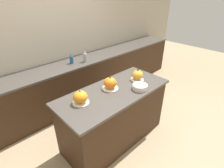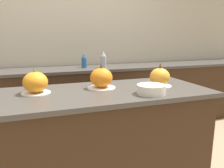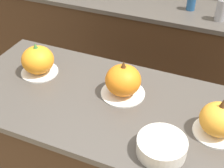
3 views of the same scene
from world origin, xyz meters
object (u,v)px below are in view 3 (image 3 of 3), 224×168
object	(u,v)px
pumpkin_cake_center	(123,81)
pumpkin_cake_right	(219,120)
bottle_tall	(222,6)
mixing_bowl	(162,146)
pumpkin_cake_left	(38,61)

from	to	relation	value
pumpkin_cake_center	pumpkin_cake_right	bearing A→B (deg)	-11.26
pumpkin_cake_center	bottle_tall	world-z (taller)	bottle_tall
pumpkin_cake_center	mixing_bowl	world-z (taller)	pumpkin_cake_center
pumpkin_cake_center	mixing_bowl	bearing A→B (deg)	-45.93
pumpkin_cake_center	pumpkin_cake_right	distance (m)	0.50
pumpkin_cake_center	pumpkin_cake_right	xyz separation A→B (m)	(0.49, -0.10, -0.00)
pumpkin_cake_right	bottle_tall	xyz separation A→B (m)	(-0.14, 1.18, 0.04)
pumpkin_cake_left	mixing_bowl	world-z (taller)	pumpkin_cake_left
pumpkin_cake_right	mixing_bowl	distance (m)	0.29
pumpkin_cake_right	bottle_tall	size ratio (longest dim) A/B	0.92
bottle_tall	pumpkin_cake_right	bearing A→B (deg)	-83.03
pumpkin_cake_left	pumpkin_cake_right	world-z (taller)	pumpkin_cake_right
pumpkin_cake_left	pumpkin_cake_right	size ratio (longest dim) A/B	1.03
pumpkin_cake_center	mixing_bowl	size ratio (longest dim) A/B	1.09
mixing_bowl	pumpkin_cake_center	bearing A→B (deg)	134.07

